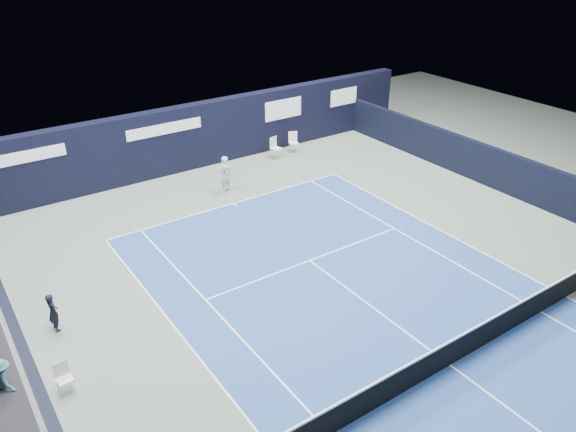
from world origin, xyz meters
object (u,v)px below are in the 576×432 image
at_px(tennis_net, 453,351).
at_px(tennis_player, 225,174).
at_px(line_judge_chair, 63,375).
at_px(folding_chair_back_a, 275,146).
at_px(folding_chair_back_b, 293,140).

bearing_deg(tennis_net, tennis_player, 88.53).
distance_m(line_judge_chair, tennis_net, 10.13).
bearing_deg(folding_chair_back_a, line_judge_chair, -155.46).
bearing_deg(tennis_net, line_judge_chair, 150.50).
distance_m(folding_chair_back_b, tennis_player, 5.76).
relative_size(folding_chair_back_b, tennis_net, 0.08).
bearing_deg(line_judge_chair, tennis_net, -33.35).
bearing_deg(line_judge_chair, folding_chair_back_a, 34.14).
relative_size(folding_chair_back_a, tennis_player, 0.64).
relative_size(folding_chair_back_b, tennis_player, 0.63).
xyz_separation_m(folding_chair_back_a, line_judge_chair, (-13.20, -10.31, -0.12)).
height_order(line_judge_chair, tennis_player, tennis_player).
xyz_separation_m(folding_chair_back_b, tennis_net, (-5.62, -15.45, -0.09)).
bearing_deg(folding_chair_back_b, tennis_player, -136.96).
bearing_deg(tennis_player, line_judge_chair, -138.24).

